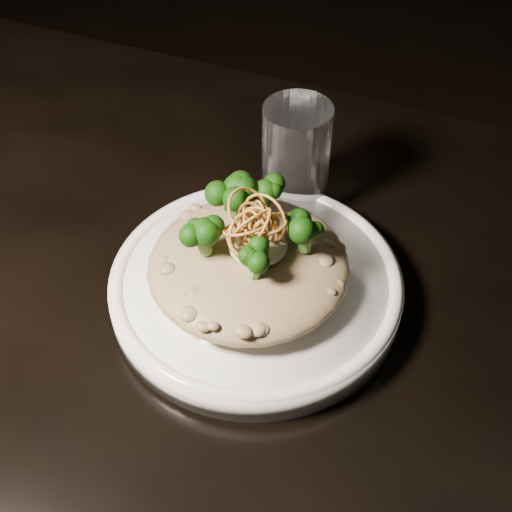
# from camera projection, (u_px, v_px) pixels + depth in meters

# --- Properties ---
(table) EXTENTS (1.10, 0.80, 0.75)m
(table) POSITION_uv_depth(u_px,v_px,m) (224.00, 381.00, 0.69)
(table) COLOR black
(table) RESTS_ON ground
(plate) EXTENTS (0.26, 0.26, 0.03)m
(plate) POSITION_uv_depth(u_px,v_px,m) (256.00, 288.00, 0.65)
(plate) COLOR white
(plate) RESTS_ON table
(risotto) EXTENTS (0.18, 0.18, 0.04)m
(risotto) POSITION_uv_depth(u_px,v_px,m) (248.00, 265.00, 0.62)
(risotto) COLOR brown
(risotto) RESTS_ON plate
(broccoli) EXTENTS (0.11, 0.11, 0.04)m
(broccoli) POSITION_uv_depth(u_px,v_px,m) (251.00, 227.00, 0.60)
(broccoli) COLOR black
(broccoli) RESTS_ON risotto
(cheese) EXTENTS (0.05, 0.05, 0.01)m
(cheese) POSITION_uv_depth(u_px,v_px,m) (258.00, 245.00, 0.60)
(cheese) COLOR white
(cheese) RESTS_ON risotto
(shallots) EXTENTS (0.05, 0.05, 0.03)m
(shallots) POSITION_uv_depth(u_px,v_px,m) (258.00, 223.00, 0.59)
(shallots) COLOR brown
(shallots) RESTS_ON cheese
(drinking_glass) EXTENTS (0.09, 0.09, 0.12)m
(drinking_glass) POSITION_uv_depth(u_px,v_px,m) (296.00, 159.00, 0.70)
(drinking_glass) COLOR white
(drinking_glass) RESTS_ON table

